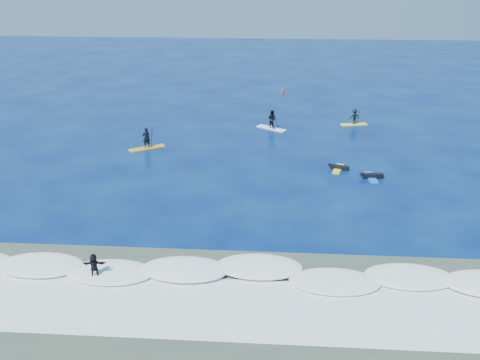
# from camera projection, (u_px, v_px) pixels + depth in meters

# --- Properties ---
(ground) EXTENTS (160.00, 160.00, 0.00)m
(ground) POSITION_uv_depth(u_px,v_px,m) (250.00, 198.00, 37.98)
(ground) COLOR #04114B
(ground) RESTS_ON ground
(shallow_water) EXTENTS (90.00, 13.00, 0.01)m
(shallow_water) POSITION_uv_depth(u_px,v_px,m) (234.00, 321.00, 25.09)
(shallow_water) COLOR #324438
(shallow_water) RESTS_ON ground
(breaking_wave) EXTENTS (40.00, 6.00, 0.30)m
(breaking_wave) POSITION_uv_depth(u_px,v_px,m) (240.00, 275.00, 28.78)
(breaking_wave) COLOR white
(breaking_wave) RESTS_ON ground
(whitewater) EXTENTS (34.00, 5.00, 0.02)m
(whitewater) POSITION_uv_depth(u_px,v_px,m) (236.00, 309.00, 26.02)
(whitewater) COLOR silver
(whitewater) RESTS_ON ground
(sup_paddler_left) EXTENTS (3.15, 2.46, 2.27)m
(sup_paddler_left) POSITION_uv_depth(u_px,v_px,m) (147.00, 141.00, 47.38)
(sup_paddler_left) COLOR gold
(sup_paddler_left) RESTS_ON ground
(sup_paddler_center) EXTENTS (3.05, 2.45, 2.22)m
(sup_paddler_center) POSITION_uv_depth(u_px,v_px,m) (272.00, 121.00, 52.82)
(sup_paddler_center) COLOR white
(sup_paddler_center) RESTS_ON ground
(sup_paddler_right) EXTENTS (2.77, 1.25, 1.89)m
(sup_paddler_right) POSITION_uv_depth(u_px,v_px,m) (354.00, 118.00, 54.10)
(sup_paddler_right) COLOR yellow
(sup_paddler_right) RESTS_ON ground
(prone_paddler_near) EXTENTS (1.70, 2.23, 0.45)m
(prone_paddler_near) POSITION_uv_depth(u_px,v_px,m) (338.00, 168.00, 42.96)
(prone_paddler_near) COLOR yellow
(prone_paddler_near) RESTS_ON ground
(prone_paddler_far) EXTENTS (1.85, 2.37, 0.49)m
(prone_paddler_far) POSITION_uv_depth(u_px,v_px,m) (372.00, 176.00, 41.26)
(prone_paddler_far) COLOR blue
(prone_paddler_far) RESTS_ON ground
(wave_surfer) EXTENTS (1.99, 0.78, 1.40)m
(wave_surfer) POSITION_uv_depth(u_px,v_px,m) (94.00, 267.00, 28.03)
(wave_surfer) COLOR white
(wave_surfer) RESTS_ON breaking_wave
(marker_buoy) EXTENTS (0.30, 0.30, 0.72)m
(marker_buoy) POSITION_uv_depth(u_px,v_px,m) (282.00, 92.00, 66.46)
(marker_buoy) COLOR red
(marker_buoy) RESTS_ON ground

